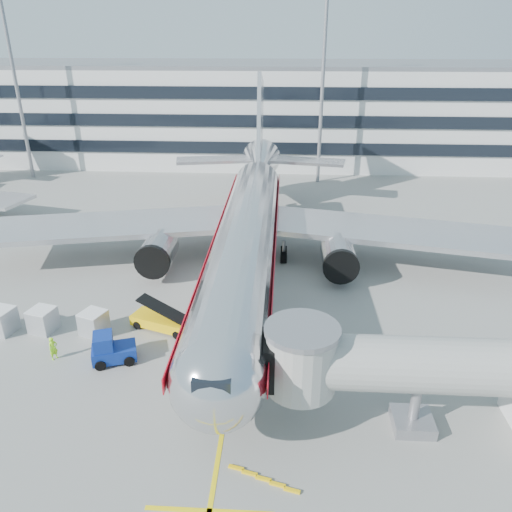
# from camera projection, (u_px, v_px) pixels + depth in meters

# --- Properties ---
(ground) EXTENTS (180.00, 180.00, 0.00)m
(ground) POSITION_uv_depth(u_px,v_px,m) (237.00, 340.00, 35.65)
(ground) COLOR gray
(ground) RESTS_ON ground
(lead_in_line) EXTENTS (0.25, 70.00, 0.01)m
(lead_in_line) POSITION_uv_depth(u_px,v_px,m) (248.00, 277.00, 44.75)
(lead_in_line) COLOR yellow
(lead_in_line) RESTS_ON ground
(stop_bar) EXTENTS (6.00, 0.25, 0.01)m
(stop_bar) POSITION_uv_depth(u_px,v_px,m) (209.00, 511.00, 22.90)
(stop_bar) COLOR yellow
(stop_bar) RESTS_ON ground
(main_jet) EXTENTS (50.95, 48.70, 16.06)m
(main_jet) POSITION_uv_depth(u_px,v_px,m) (249.00, 226.00, 44.59)
(main_jet) COLOR silver
(main_jet) RESTS_ON ground
(jet_bridge) EXTENTS (17.80, 4.50, 7.00)m
(jet_bridge) POSITION_uv_depth(u_px,v_px,m) (453.00, 371.00, 26.14)
(jet_bridge) COLOR silver
(jet_bridge) RESTS_ON ground
(terminal) EXTENTS (150.00, 24.25, 15.60)m
(terminal) POSITION_uv_depth(u_px,v_px,m) (268.00, 111.00, 85.22)
(terminal) COLOR silver
(terminal) RESTS_ON ground
(light_mast_west) EXTENTS (2.40, 1.20, 25.45)m
(light_mast_west) POSITION_uv_depth(u_px,v_px,m) (14.00, 73.00, 69.64)
(light_mast_west) COLOR gray
(light_mast_west) RESTS_ON ground
(light_mast_centre) EXTENTS (2.40, 1.20, 25.45)m
(light_mast_centre) POSITION_uv_depth(u_px,v_px,m) (323.00, 74.00, 67.37)
(light_mast_centre) COLOR gray
(light_mast_centre) RESTS_ON ground
(belt_loader) EXTENTS (4.99, 3.17, 2.34)m
(belt_loader) POSITION_uv_depth(u_px,v_px,m) (162.00, 321.00, 36.75)
(belt_loader) COLOR yellow
(belt_loader) RESTS_ON ground
(baggage_tug) EXTENTS (3.21, 2.53, 2.13)m
(baggage_tug) POSITION_uv_depth(u_px,v_px,m) (111.00, 350.00, 32.95)
(baggage_tug) COLOR navy
(baggage_tug) RESTS_ON ground
(cargo_container_left) EXTENTS (2.10, 2.10, 1.85)m
(cargo_container_left) POSITION_uv_depth(u_px,v_px,m) (1.00, 320.00, 36.28)
(cargo_container_left) COLOR silver
(cargo_container_left) RESTS_ON ground
(cargo_container_right) EXTENTS (2.02, 2.02, 1.77)m
(cargo_container_right) POSITION_uv_depth(u_px,v_px,m) (43.00, 320.00, 36.43)
(cargo_container_right) COLOR silver
(cargo_container_right) RESTS_ON ground
(cargo_container_front) EXTENTS (2.11, 2.11, 1.74)m
(cargo_container_front) POSITION_uv_depth(u_px,v_px,m) (94.00, 323.00, 36.11)
(cargo_container_front) COLOR silver
(cargo_container_front) RESTS_ON ground
(ramp_worker) EXTENTS (0.66, 0.72, 1.64)m
(ramp_worker) POSITION_uv_depth(u_px,v_px,m) (53.00, 348.00, 33.26)
(ramp_worker) COLOR #A1FB1A
(ramp_worker) RESTS_ON ground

